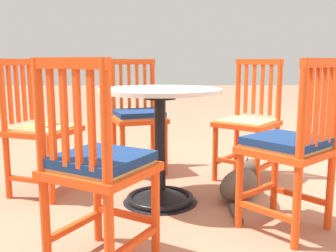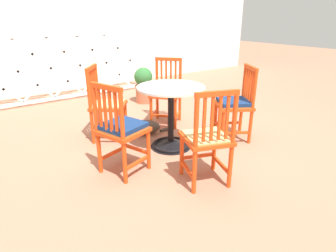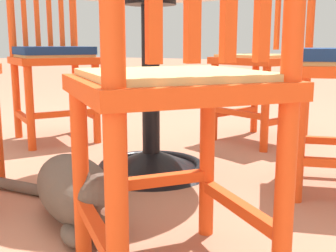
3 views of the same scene
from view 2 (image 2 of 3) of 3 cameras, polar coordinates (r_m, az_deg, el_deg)
ground_plane at (r=3.55m, az=1.55°, el=-3.18°), size 24.00×24.00×0.00m
building_wall_backdrop at (r=6.36m, az=-19.02°, el=19.61°), size 10.00×0.20×2.80m
lattice_fence_panel at (r=5.53m, az=-19.67°, el=11.05°), size 3.68×0.06×1.20m
cafe_table at (r=3.32m, az=0.56°, el=0.38°), size 0.76×0.76×0.73m
orange_chair_at_corner at (r=4.03m, az=-0.37°, el=6.61°), size 0.56×0.56×0.91m
orange_chair_by_planter at (r=3.59m, az=-12.21°, el=4.03°), size 0.56×0.56×0.91m
orange_chair_tucked_in at (r=2.76m, az=-9.27°, el=-0.74°), size 0.50×0.50×0.91m
orange_chair_facing_out at (r=2.57m, az=7.85°, el=-2.68°), size 0.51×0.51×0.91m
orange_chair_near_fence at (r=3.60m, az=13.27°, el=4.22°), size 0.55×0.55×0.91m
tabby_cat at (r=3.76m, az=-5.45°, el=-0.22°), size 0.71×0.40×0.23m
terracotta_planter at (r=5.10m, az=-4.89°, el=8.29°), size 0.32×0.32×0.62m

